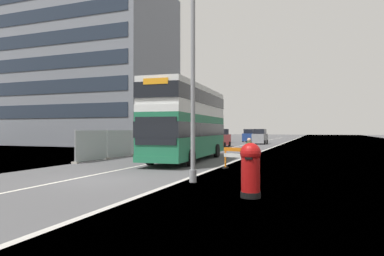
{
  "coord_description": "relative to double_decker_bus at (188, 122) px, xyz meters",
  "views": [
    {
      "loc": [
        8.72,
        -12.0,
        2.11
      ],
      "look_at": [
        1.79,
        6.41,
        2.2
      ],
      "focal_mm": 32.12,
      "sensor_mm": 36.0,
      "label": 1
    }
  ],
  "objects": [
    {
      "name": "roadworks_barrier",
      "position": [
        4.25,
        -3.97,
        -1.95
      ],
      "size": [
        1.52,
        0.84,
        1.15
      ],
      "color": "orange",
      "rests_on": "ground"
    },
    {
      "name": "pedestrian_at_kerb",
      "position": [
        4.99,
        -4.15,
        -1.82
      ],
      "size": [
        0.34,
        0.34,
        1.68
      ],
      "color": "#2D3342",
      "rests_on": "ground"
    },
    {
      "name": "bare_tree_far_verge_mid",
      "position": [
        -14.42,
        33.67,
        -0.42
      ],
      "size": [
        2.43,
        2.95,
        5.08
      ],
      "color": "#4C3D2D",
      "rests_on": "ground"
    },
    {
      "name": "double_decker_bus",
      "position": [
        0.0,
        0.0,
        0.0
      ],
      "size": [
        3.35,
        11.72,
        4.99
      ],
      "color": "#1E6B47",
      "rests_on": "ground"
    },
    {
      "name": "lamppost_foreground",
      "position": [
        3.69,
        -8.98,
        1.55
      ],
      "size": [
        0.29,
        0.7,
        8.89
      ],
      "color": "gray",
      "rests_on": "ground"
    },
    {
      "name": "car_receding_mid",
      "position": [
        0.13,
        28.45,
        -1.62
      ],
      "size": [
        1.92,
        3.83,
        2.2
      ],
      "color": "gray",
      "rests_on": "ground"
    },
    {
      "name": "ground",
      "position": [
        0.41,
        -9.68,
        -2.7
      ],
      "size": [
        140.0,
        280.0,
        0.1
      ],
      "color": "#4C4C4F"
    },
    {
      "name": "car_receding_far",
      "position": [
        -3.04,
        36.78,
        -1.63
      ],
      "size": [
        1.92,
        4.01,
        2.2
      ],
      "color": "navy",
      "rests_on": "ground"
    },
    {
      "name": "bare_tree_far_verge_near",
      "position": [
        -9.81,
        19.01,
        -0.52
      ],
      "size": [
        2.84,
        2.61,
        4.48
      ],
      "color": "#4C3D2D",
      "rests_on": "ground"
    },
    {
      "name": "red_pillar_postbox",
      "position": [
        6.44,
        -11.23,
        -1.72
      ],
      "size": [
        0.65,
        0.65,
        1.7
      ],
      "color": "black",
      "rests_on": "ground"
    },
    {
      "name": "backdrop_office_block",
      "position": [
        -22.72,
        18.74,
        7.97
      ],
      "size": [
        22.94,
        13.79,
        21.25
      ],
      "color": "gray",
      "rests_on": "ground"
    },
    {
      "name": "construction_site_fence",
      "position": [
        -5.75,
        3.95,
        -1.65
      ],
      "size": [
        0.44,
        17.2,
        2.11
      ],
      "color": "#A8AAAD",
      "rests_on": "ground"
    },
    {
      "name": "car_oncoming_near",
      "position": [
        -3.13,
        18.86,
        -1.62
      ],
      "size": [
        1.92,
        3.84,
        2.2
      ],
      "color": "maroon",
      "rests_on": "ground"
    }
  ]
}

